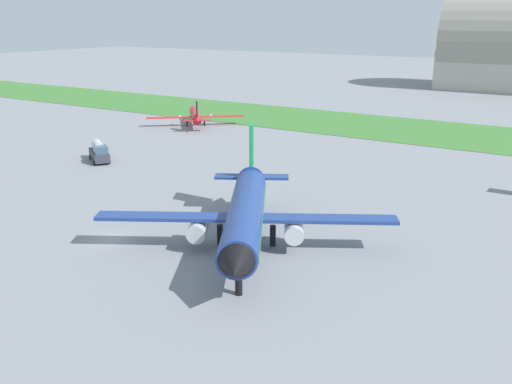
{
  "coord_description": "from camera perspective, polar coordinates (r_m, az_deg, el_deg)",
  "views": [
    {
      "loc": [
        43.18,
        -39.83,
        22.81
      ],
      "look_at": [
        8.87,
        14.84,
        3.0
      ],
      "focal_mm": 40.22,
      "sensor_mm": 36.0,
      "label": 1
    }
  ],
  "objects": [
    {
      "name": "ground_plane",
      "position": [
        63.02,
        -14.2,
        -4.71
      ],
      "size": [
        600.0,
        600.0,
        0.0
      ],
      "primitive_type": "plane",
      "color": "gray"
    },
    {
      "name": "grass_taxiway_strip",
      "position": [
        127.42,
        11.84,
        6.4
      ],
      "size": [
        360.0,
        28.0,
        0.08
      ],
      "primitive_type": "cube",
      "color": "#3D7533",
      "rests_on": "ground_plane"
    },
    {
      "name": "airplane_taxiing_turboprop",
      "position": [
        125.98,
        -6.05,
        7.6
      ],
      "size": [
        16.79,
        15.1,
        6.31
      ],
      "rotation": [
        0.0,
        0.0,
        2.28
      ],
      "color": "red",
      "rests_on": "ground_plane"
    },
    {
      "name": "airplane_midfield_jet",
      "position": [
        57.65,
        -1.04,
        -2.1
      ],
      "size": [
        27.56,
        27.54,
        10.79
      ],
      "rotation": [
        0.0,
        0.0,
        5.23
      ],
      "color": "navy",
      "rests_on": "ground_plane"
    },
    {
      "name": "fuel_truck_near_gate",
      "position": [
        97.36,
        -15.33,
        3.85
      ],
      "size": [
        6.73,
        5.62,
        3.29
      ],
      "rotation": [
        0.0,
        0.0,
        5.69
      ],
      "color": "#2D333D",
      "rests_on": "ground_plane"
    }
  ]
}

